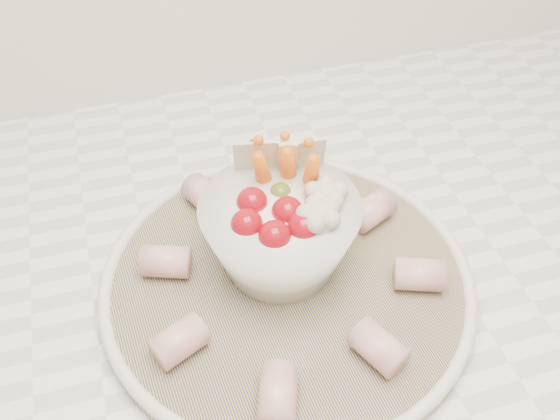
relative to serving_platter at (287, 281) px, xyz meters
name	(u,v)px	position (x,y,z in m)	size (l,w,h in m)	color
serving_platter	(287,281)	(0.00, 0.00, 0.00)	(0.38, 0.38, 0.02)	navy
veggie_bowl	(281,231)	(0.00, 0.02, 0.05)	(0.15, 0.15, 0.12)	white
cured_meat_rolls	(286,268)	(0.00, 0.00, 0.02)	(0.28, 0.29, 0.03)	#C0575D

